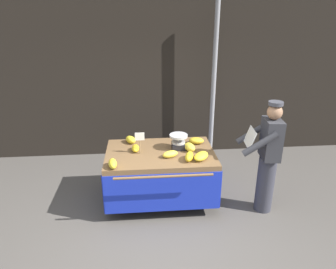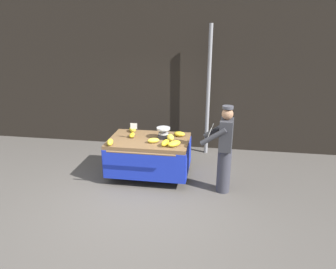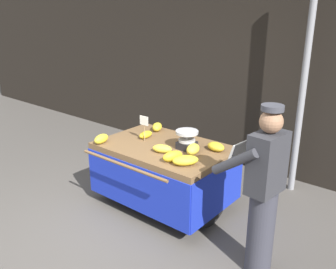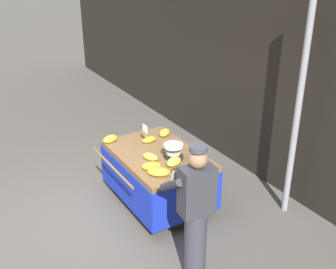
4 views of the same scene
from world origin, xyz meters
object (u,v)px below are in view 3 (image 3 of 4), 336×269
at_px(price_sign, 144,123).
at_px(banana_bunch_1, 101,139).
at_px(banana_cart, 164,162).
at_px(banana_bunch_7, 157,127).
at_px(banana_bunch_3, 146,135).
at_px(banana_bunch_4, 216,147).
at_px(banana_bunch_0, 193,149).
at_px(banana_bunch_6, 162,149).
at_px(banana_bunch_2, 173,156).
at_px(vendor_person, 263,192).
at_px(street_pole, 304,83).
at_px(weighing_scale, 187,140).
at_px(banana_bunch_5, 185,160).

relative_size(price_sign, banana_bunch_1, 1.44).
height_order(banana_cart, banana_bunch_7, banana_bunch_7).
height_order(banana_bunch_3, banana_bunch_4, banana_bunch_4).
height_order(banana_bunch_0, banana_bunch_6, banana_bunch_0).
bearing_deg(banana_bunch_4, banana_bunch_2, -109.24).
bearing_deg(banana_bunch_1, banana_bunch_6, 17.26).
height_order(banana_bunch_7, vendor_person, vendor_person).
bearing_deg(banana_bunch_1, banana_bunch_4, 29.20).
relative_size(street_pole, banana_bunch_6, 13.03).
relative_size(street_pole, weighing_scale, 11.17).
height_order(banana_bunch_0, banana_bunch_5, banana_bunch_0).
bearing_deg(banana_bunch_0, banana_bunch_6, -148.47).
height_order(banana_bunch_5, banana_bunch_6, banana_bunch_5).
height_order(street_pole, banana_bunch_6, street_pole).
distance_m(price_sign, banana_bunch_5, 0.94).
distance_m(banana_bunch_3, banana_bunch_4, 1.00).
height_order(price_sign, banana_bunch_6, price_sign).
bearing_deg(vendor_person, banana_bunch_1, -178.31).
bearing_deg(banana_bunch_1, weighing_scale, 29.20).
xyz_separation_m(banana_bunch_4, banana_bunch_5, (-0.03, -0.58, 0.00)).
bearing_deg(banana_bunch_2, banana_bunch_6, 154.29).
xyz_separation_m(banana_bunch_2, banana_bunch_5, (0.18, 0.01, -0.01)).
relative_size(banana_bunch_3, banana_bunch_6, 0.94).
bearing_deg(banana_bunch_4, banana_bunch_7, 173.53).
relative_size(banana_bunch_4, banana_bunch_5, 0.81).
relative_size(street_pole, banana_bunch_4, 13.00).
distance_m(street_pole, vendor_person, 2.07).
height_order(banana_bunch_2, banana_bunch_7, banana_bunch_2).
height_order(weighing_scale, banana_bunch_3, weighing_scale).
height_order(weighing_scale, price_sign, price_sign).
distance_m(banana_bunch_1, banana_bunch_2, 1.08).
bearing_deg(banana_bunch_2, banana_cart, 140.94).
bearing_deg(banana_bunch_4, banana_bunch_3, -168.10).
bearing_deg(banana_bunch_0, banana_cart, 179.69).
height_order(banana_bunch_0, banana_bunch_1, banana_bunch_0).
bearing_deg(banana_bunch_3, banana_bunch_0, -4.42).
height_order(banana_bunch_5, banana_bunch_7, banana_bunch_7).
bearing_deg(banana_bunch_5, banana_bunch_1, -173.80).
distance_m(street_pole, banana_bunch_5, 2.04).
bearing_deg(banana_cart, banana_bunch_2, -39.06).
relative_size(banana_bunch_4, banana_bunch_6, 1.00).
height_order(street_pole, banana_bunch_0, street_pole).
distance_m(weighing_scale, price_sign, 0.62).
relative_size(banana_bunch_1, banana_bunch_4, 0.98).
relative_size(street_pole, banana_bunch_0, 12.87).
bearing_deg(banana_bunch_5, banana_bunch_3, 158.37).
distance_m(street_pole, banana_bunch_6, 2.10).
distance_m(street_pole, banana_bunch_2, 2.10).
bearing_deg(banana_bunch_7, price_sign, -70.53).
height_order(banana_bunch_3, banana_bunch_7, banana_bunch_7).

